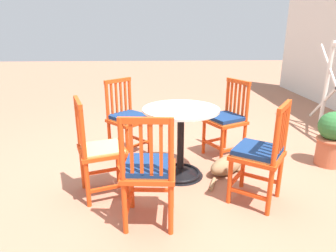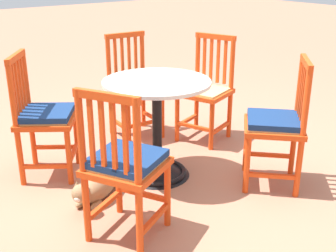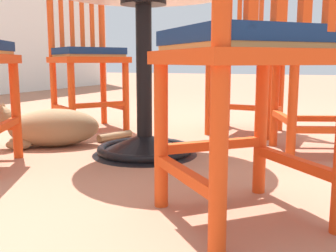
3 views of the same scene
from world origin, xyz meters
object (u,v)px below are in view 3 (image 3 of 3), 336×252
at_px(orange_chair_tucked_in, 251,51).
at_px(orange_chair_near_fence, 330,59).
at_px(orange_chair_by_planter, 248,57).
at_px(tabby_cat, 47,128).
at_px(cafe_table, 144,93).
at_px(orange_chair_facing_out, 87,57).

bearing_deg(orange_chair_tucked_in, orange_chair_near_fence, -10.90).
distance_m(orange_chair_by_planter, tabby_cat, 1.21).
bearing_deg(cafe_table, tabby_cat, 92.85).
bearing_deg(orange_chair_facing_out, orange_chair_by_planter, -74.80).
relative_size(cafe_table, orange_chair_facing_out, 0.83).
height_order(orange_chair_tucked_in, tabby_cat, orange_chair_tucked_in).
relative_size(orange_chair_near_fence, tabby_cat, 1.58).
xyz_separation_m(orange_chair_near_fence, orange_chair_by_planter, (0.44, 0.45, 0.01)).
relative_size(cafe_table, orange_chair_by_planter, 0.83).
distance_m(cafe_table, orange_chair_facing_out, 0.84).
xyz_separation_m(orange_chair_facing_out, orange_chair_tucked_in, (-1.12, -1.22, 0.00)).
distance_m(orange_chair_tucked_in, tabby_cat, 1.30).
distance_m(cafe_table, tabby_cat, 0.56).
distance_m(orange_chair_facing_out, orange_chair_tucked_in, 1.66).
height_order(cafe_table, orange_chair_tucked_in, orange_chair_tucked_in).
relative_size(orange_chair_tucked_in, orange_chair_by_planter, 1.00).
bearing_deg(cafe_table, orange_chair_facing_out, 50.91).
distance_m(orange_chair_near_fence, tabby_cat, 1.38).
height_order(orange_chair_near_fence, tabby_cat, orange_chair_near_fence).
xyz_separation_m(orange_chair_tucked_in, orange_chair_by_planter, (1.37, 0.27, 0.00)).
bearing_deg(orange_chair_near_fence, orange_chair_by_planter, 45.55).
relative_size(orange_chair_tucked_in, orange_chair_near_fence, 1.00).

